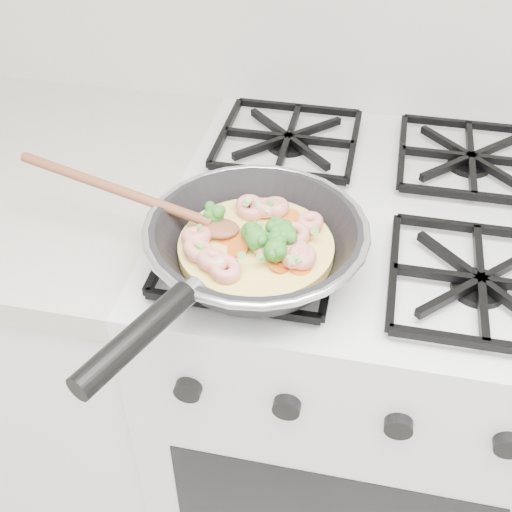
# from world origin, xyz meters

# --- Properties ---
(stove) EXTENTS (0.60, 0.60, 0.92)m
(stove) POSITION_xyz_m (0.00, 1.70, 0.46)
(stove) COLOR silver
(stove) RESTS_ON ground
(skillet) EXTENTS (0.48, 0.43, 0.09)m
(skillet) POSITION_xyz_m (-0.14, 1.52, 0.96)
(skillet) COLOR black
(skillet) RESTS_ON stove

